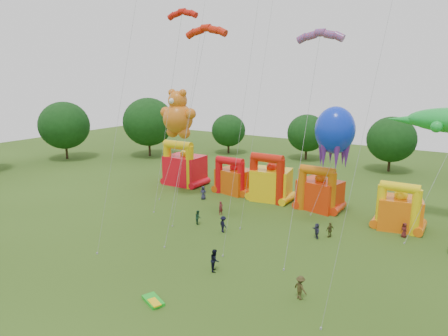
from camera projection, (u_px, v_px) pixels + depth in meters
The scene contains 22 objects.
ground at pixel (126, 307), 29.03m from camera, with size 160.00×160.00×0.00m, color #2D4914.
tree_ring at pixel (116, 221), 28.72m from camera, with size 122.10×124.19×12.07m.
bouncy_castle_0 at pixel (184, 168), 61.15m from camera, with size 5.60×4.54×6.98m.
bouncy_castle_1 at pixel (234, 179), 56.99m from camera, with size 5.29×4.55×5.38m.
bouncy_castle_2 at pixel (270, 182), 53.53m from camera, with size 5.59×4.77×6.56m.
bouncy_castle_3 at pixel (319, 192), 49.87m from camera, with size 5.56×4.83×5.77m.
bouncy_castle_4 at pixel (399, 210), 43.48m from camera, with size 5.10×4.42×5.49m.
teddy_bear_kite at pixel (175, 132), 52.85m from camera, with size 5.59×4.43×14.84m.
gecko_kite at pixel (441, 166), 42.08m from camera, with size 13.85×11.44×13.23m.
octopus_kite at pixel (333, 141), 46.02m from camera, with size 4.55×4.55×13.15m.
parafoil_kites at pixel (193, 124), 42.13m from camera, with size 21.65×11.95×24.66m.
diamond_kites at pixel (231, 81), 36.88m from camera, with size 24.34×19.27×37.58m.
folded_kite_bundle at pixel (153, 301), 29.62m from camera, with size 2.23×1.71×0.31m.
spectator_0 at pixel (203, 193), 54.07m from camera, with size 0.89×0.58×1.83m, color #25253E.
spectator_1 at pixel (221, 208), 48.10m from camera, with size 0.61×0.40×1.68m, color maroon.
spectator_2 at pixel (198, 217), 45.12m from camera, with size 0.78×0.61×1.61m, color #163824.
spectator_3 at pixel (223, 224), 42.73m from camera, with size 1.17×0.67×1.80m, color black.
spectator_4 at pixel (330, 230), 41.38m from camera, with size 0.96×0.40×1.64m, color #46411C.
spectator_5 at pixel (317, 231), 41.20m from camera, with size 1.50×0.48×1.61m, color #2A2944.
spectator_6 at pixel (404, 230), 41.41m from camera, with size 0.77×0.50×1.58m, color #531817.
spectator_8 at pixel (215, 260), 34.28m from camera, with size 0.95×0.74×1.96m, color black.
spectator_9 at pixel (300, 288), 29.92m from camera, with size 1.21×0.70×1.87m, color #3B3217.
Camera 1 is at (19.95, -18.09, 16.49)m, focal length 32.00 mm.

